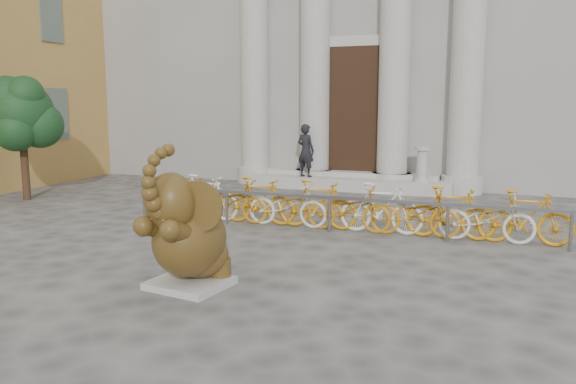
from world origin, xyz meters
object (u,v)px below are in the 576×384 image
(elephant_statue, at_px, (187,236))
(bike_rack, at_px, (332,205))
(pedestrian, at_px, (306,150))
(tree, at_px, (21,114))

(elephant_statue, height_order, bike_rack, elephant_statue)
(pedestrian, bearing_deg, bike_rack, 132.92)
(bike_rack, bearing_deg, elephant_statue, -102.38)
(bike_rack, distance_m, tree, 8.74)
(tree, height_order, pedestrian, tree)
(tree, bearing_deg, pedestrian, 34.78)
(elephant_statue, height_order, tree, tree)
(elephant_statue, xyz_separation_m, tree, (-7.63, 4.80, 1.52))
(tree, distance_m, pedestrian, 7.78)
(bike_rack, bearing_deg, tree, 175.90)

